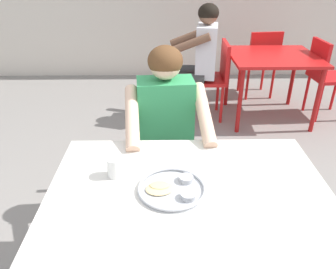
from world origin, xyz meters
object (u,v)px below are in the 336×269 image
object	(u,v)px
drinking_cup	(115,167)
table_background_red	(272,63)
chair_foreground	(164,141)
patron_background	(197,53)
chair_red_left	(213,74)
chair_red_right	(326,73)
thali_tray	(172,188)
chair_red_far	(260,59)
diner_foreground	(167,128)
table_foreground	(188,204)

from	to	relation	value
drinking_cup	table_background_red	size ratio (longest dim) A/B	0.11
chair_foreground	patron_background	size ratio (longest dim) A/B	0.69
table_background_red	chair_red_left	world-z (taller)	chair_red_left
chair_red_right	thali_tray	bearing A→B (deg)	-127.19
chair_red_right	chair_red_far	distance (m)	0.80
thali_tray	chair_red_right	distance (m)	2.84
patron_background	drinking_cup	bearing A→B (deg)	-105.23
table_background_red	patron_background	bearing A→B (deg)	178.94
chair_foreground	diner_foreground	world-z (taller)	diner_foreground
chair_foreground	chair_red_right	distance (m)	2.23
chair_red_right	drinking_cup	bearing A→B (deg)	-132.65
table_foreground	chair_red_far	world-z (taller)	chair_red_far
diner_foreground	table_background_red	distance (m)	1.95
chair_foreground	chair_red_right	size ratio (longest dim) A/B	0.98
table_background_red	patron_background	size ratio (longest dim) A/B	0.73
thali_tray	drinking_cup	size ratio (longest dim) A/B	3.15
table_background_red	chair_red_left	xyz separation A→B (m)	(-0.61, 0.03, -0.13)
table_foreground	chair_red_left	distance (m)	2.33
diner_foreground	chair_red_right	bearing A→B (deg)	43.13
chair_red_left	thali_tray	bearing A→B (deg)	-102.32
patron_background	chair_red_left	bearing A→B (deg)	5.85
chair_red_right	patron_background	bearing A→B (deg)	-179.64
diner_foreground	table_foreground	bearing A→B (deg)	-82.44
chair_red_right	chair_red_far	size ratio (longest dim) A/B	1.02
chair_foreground	chair_red_far	xyz separation A→B (m)	(1.19, 1.98, 0.01)
table_foreground	diner_foreground	xyz separation A→B (m)	(-0.09, 0.65, 0.04)
chair_foreground	chair_red_left	world-z (taller)	same
drinking_cup	chair_red_right	size ratio (longest dim) A/B	0.11
patron_background	chair_red_far	bearing A→B (deg)	35.27
thali_tray	drinking_cup	distance (m)	0.29
chair_foreground	chair_red_left	size ratio (longest dim) A/B	1.00
diner_foreground	chair_red_left	bearing A→B (deg)	72.57
chair_red_right	patron_background	distance (m)	1.41
thali_tray	table_background_red	size ratio (longest dim) A/B	0.33
chair_red_left	patron_background	distance (m)	0.29
drinking_cup	chair_red_left	size ratio (longest dim) A/B	0.11
chair_red_left	chair_red_far	xyz separation A→B (m)	(0.67, 0.58, 0.00)
chair_foreground	chair_red_right	world-z (taller)	chair_red_right
table_foreground	chair_foreground	size ratio (longest dim) A/B	1.49
drinking_cup	chair_red_far	world-z (taller)	chair_red_far
drinking_cup	patron_background	world-z (taller)	patron_background
chair_foreground	table_foreground	bearing A→B (deg)	-83.42
thali_tray	chair_foreground	distance (m)	0.90
chair_red_far	patron_background	bearing A→B (deg)	-144.73
drinking_cup	chair_red_left	distance (m)	2.30
thali_tray	table_foreground	bearing A→B (deg)	-11.86
thali_tray	patron_background	size ratio (longest dim) A/B	0.25
chair_red_left	chair_red_far	distance (m)	0.88
table_background_red	chair_red_left	bearing A→B (deg)	176.96
table_foreground	chair_red_left	size ratio (longest dim) A/B	1.49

